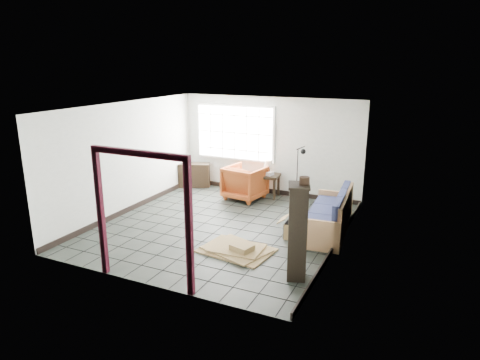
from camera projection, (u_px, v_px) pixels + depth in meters
The scene contains 15 objects.
ground at pixel (223, 226), 9.33m from camera, with size 5.50×5.50×0.00m, color black.
room_shell at pixel (222, 151), 8.91m from camera, with size 5.02×5.52×2.61m.
window_panel at pixel (235, 133), 11.67m from camera, with size 2.32×0.08×1.52m.
doorway_trim at pixel (141, 202), 6.60m from camera, with size 1.80×0.08×2.20m.
futon_sofa at pixel (331, 218), 8.91m from camera, with size 0.94×2.11×0.91m.
armchair at pixel (245, 181), 11.11m from camera, with size 0.94×0.88×0.96m, color #923615.
side_table at pixel (268, 178), 11.24m from camera, with size 0.61×0.61×0.61m.
table_lamp at pixel (269, 165), 11.21m from camera, with size 0.29×0.29×0.36m.
projector at pixel (268, 173), 11.15m from camera, with size 0.30×0.25×0.09m.
floor_lamp at pixel (300, 175), 10.35m from camera, with size 0.41×0.39×1.55m.
console_shelf at pixel (194, 175), 12.21m from camera, with size 0.94×0.67×0.68m.
tall_shelf at pixel (297, 231), 6.93m from camera, with size 0.46×0.52×1.61m.
pot at pixel (304, 181), 6.70m from camera, with size 0.19×0.19×0.12m.
open_box at pixel (297, 230), 8.68m from camera, with size 0.81×0.42×0.45m.
cardboard_pile at pixel (237, 249), 8.09m from camera, with size 1.42×1.17×0.19m.
Camera 1 is at (4.04, -7.73, 3.48)m, focal length 32.00 mm.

